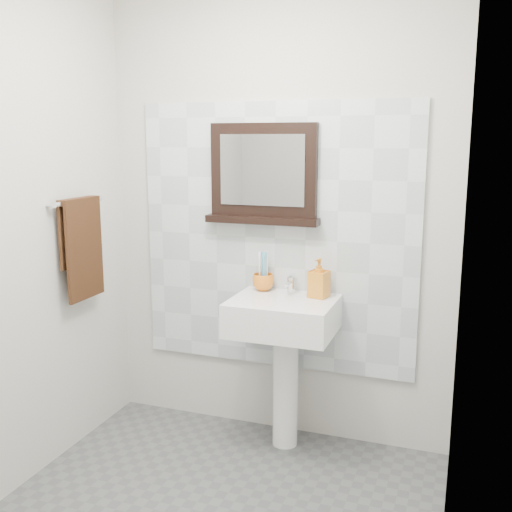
{
  "coord_description": "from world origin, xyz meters",
  "views": [
    {
      "loc": [
        1.02,
        -2.08,
        1.7
      ],
      "look_at": [
        0.08,
        0.55,
        1.15
      ],
      "focal_mm": 42.0,
      "sensor_mm": 36.0,
      "label": 1
    }
  ],
  "objects": [
    {
      "name": "toothbrushes",
      "position": [
        -0.04,
        1.01,
        0.98
      ],
      "size": [
        0.05,
        0.04,
        0.21
      ],
      "color": "white",
      "rests_on": "toothbrush_cup"
    },
    {
      "name": "splashback",
      "position": [
        0.0,
        1.09,
        1.15
      ],
      "size": [
        1.6,
        0.02,
        1.5
      ],
      "primitive_type": "cube",
      "color": "silver",
      "rests_on": "back_wall"
    },
    {
      "name": "towel_bar",
      "position": [
        -0.95,
        0.6,
        1.37
      ],
      "size": [
        0.07,
        0.4,
        0.03
      ],
      "color": "silver",
      "rests_on": "left_wall"
    },
    {
      "name": "framed_mirror",
      "position": [
        -0.06,
        1.06,
        1.5
      ],
      "size": [
        0.65,
        0.11,
        0.55
      ],
      "color": "black",
      "rests_on": "back_wall"
    },
    {
      "name": "hand_towel",
      "position": [
        -0.94,
        0.6,
        1.16
      ],
      "size": [
        0.06,
        0.3,
        0.55
      ],
      "color": "black",
      "rests_on": "towel_bar"
    },
    {
      "name": "right_wall",
      "position": [
        1.0,
        0.0,
        1.25
      ],
      "size": [
        0.01,
        2.2,
        2.5
      ],
      "primitive_type": "cube",
      "color": "#BBB9B2",
      "rests_on": "ground"
    },
    {
      "name": "toothbrush_cup",
      "position": [
        -0.05,
        1.01,
        0.91
      ],
      "size": [
        0.13,
        0.13,
        0.1
      ],
      "primitive_type": "imported",
      "rotation": [
        0.0,
        0.0,
        0.12
      ],
      "color": "orange",
      "rests_on": "pedestal_sink"
    },
    {
      "name": "back_wall",
      "position": [
        0.0,
        1.1,
        1.25
      ],
      "size": [
        2.0,
        0.01,
        2.5
      ],
      "primitive_type": "cube",
      "color": "#BBB9B2",
      "rests_on": "ground"
    },
    {
      "name": "pedestal_sink",
      "position": [
        0.12,
        0.87,
        0.68
      ],
      "size": [
        0.55,
        0.44,
        0.96
      ],
      "color": "white",
      "rests_on": "ground"
    },
    {
      "name": "soap_dispenser",
      "position": [
        0.28,
        0.97,
        0.97
      ],
      "size": [
        0.11,
        0.12,
        0.21
      ],
      "primitive_type": "imported",
      "rotation": [
        0.0,
        0.0,
        -0.21
      ],
      "color": "#D15918",
      "rests_on": "pedestal_sink"
    }
  ]
}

